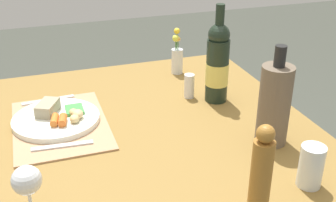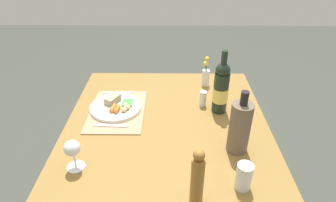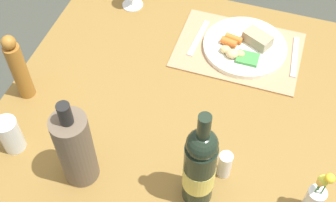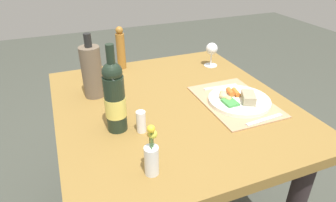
{
  "view_description": "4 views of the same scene",
  "coord_description": "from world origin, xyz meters",
  "px_view_note": "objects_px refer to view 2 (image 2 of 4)",
  "views": [
    {
      "loc": [
        1.15,
        -0.33,
        1.43
      ],
      "look_at": [
        0.06,
        0.04,
        0.86
      ],
      "focal_mm": 45.85,
      "sensor_mm": 36.0,
      "label": 1
    },
    {
      "loc": [
        1.2,
        0.02,
        1.63
      ],
      "look_at": [
        -0.08,
        0.01,
        0.84
      ],
      "focal_mm": 30.97,
      "sensor_mm": 36.0,
      "label": 2
    },
    {
      "loc": [
        -0.2,
        0.81,
        1.84
      ],
      "look_at": [
        0.04,
        0.07,
        0.84
      ],
      "focal_mm": 48.33,
      "sensor_mm": 36.0,
      "label": 3
    },
    {
      "loc": [
        -1.06,
        0.45,
        1.42
      ],
      "look_at": [
        -0.04,
        0.04,
        0.8
      ],
      "focal_mm": 31.37,
      "sensor_mm": 36.0,
      "label": 4
    }
  ],
  "objects_px": {
    "dining_table": "(167,140)",
    "salt_shaker": "(203,98)",
    "flower_vase": "(206,75)",
    "fork": "(118,93)",
    "knife": "(111,126)",
    "wine_bottle": "(221,88)",
    "dinner_plate": "(116,106)",
    "cooler_bottle": "(240,127)",
    "wine_glass": "(72,150)",
    "water_tumbler": "(244,178)",
    "pepper_mill": "(197,177)"
  },
  "relations": [
    {
      "from": "dining_table",
      "to": "salt_shaker",
      "type": "distance_m",
      "value": 0.3
    },
    {
      "from": "flower_vase",
      "to": "salt_shaker",
      "type": "xyz_separation_m",
      "value": [
        0.23,
        -0.04,
        -0.02
      ]
    },
    {
      "from": "fork",
      "to": "salt_shaker",
      "type": "xyz_separation_m",
      "value": [
        0.12,
        0.49,
        0.04
      ]
    },
    {
      "from": "knife",
      "to": "wine_bottle",
      "type": "bearing_deg",
      "value": 109.52
    },
    {
      "from": "dinner_plate",
      "to": "wine_bottle",
      "type": "xyz_separation_m",
      "value": [
        0.01,
        0.55,
        0.12
      ]
    },
    {
      "from": "cooler_bottle",
      "to": "salt_shaker",
      "type": "height_order",
      "value": "cooler_bottle"
    },
    {
      "from": "flower_vase",
      "to": "fork",
      "type": "bearing_deg",
      "value": -77.85
    },
    {
      "from": "salt_shaker",
      "to": "wine_glass",
      "type": "relative_size",
      "value": 0.64
    },
    {
      "from": "wine_bottle",
      "to": "flower_vase",
      "type": "bearing_deg",
      "value": -170.99
    },
    {
      "from": "dinner_plate",
      "to": "fork",
      "type": "height_order",
      "value": "dinner_plate"
    },
    {
      "from": "flower_vase",
      "to": "water_tumbler",
      "type": "xyz_separation_m",
      "value": [
        0.81,
        0.06,
        -0.02
      ]
    },
    {
      "from": "water_tumbler",
      "to": "dinner_plate",
      "type": "bearing_deg",
      "value": -133.16
    },
    {
      "from": "knife",
      "to": "water_tumbler",
      "type": "bearing_deg",
      "value": 60.85
    },
    {
      "from": "flower_vase",
      "to": "dining_table",
      "type": "bearing_deg",
      "value": -30.85
    },
    {
      "from": "knife",
      "to": "water_tumbler",
      "type": "distance_m",
      "value": 0.69
    },
    {
      "from": "dining_table",
      "to": "pepper_mill",
      "type": "relative_size",
      "value": 4.61
    },
    {
      "from": "dinner_plate",
      "to": "pepper_mill",
      "type": "height_order",
      "value": "pepper_mill"
    },
    {
      "from": "flower_vase",
      "to": "wine_glass",
      "type": "relative_size",
      "value": 1.37
    },
    {
      "from": "dining_table",
      "to": "fork",
      "type": "xyz_separation_m",
      "value": [
        -0.28,
        -0.29,
        0.13
      ]
    },
    {
      "from": "water_tumbler",
      "to": "fork",
      "type": "bearing_deg",
      "value": -140.05
    },
    {
      "from": "knife",
      "to": "wine_glass",
      "type": "relative_size",
      "value": 1.29
    },
    {
      "from": "dinner_plate",
      "to": "wine_bottle",
      "type": "height_order",
      "value": "wine_bottle"
    },
    {
      "from": "dining_table",
      "to": "dinner_plate",
      "type": "height_order",
      "value": "dinner_plate"
    },
    {
      "from": "cooler_bottle",
      "to": "pepper_mill",
      "type": "relative_size",
      "value": 1.25
    },
    {
      "from": "dinner_plate",
      "to": "wine_glass",
      "type": "height_order",
      "value": "wine_glass"
    },
    {
      "from": "flower_vase",
      "to": "pepper_mill",
      "type": "relative_size",
      "value": 0.79
    },
    {
      "from": "dining_table",
      "to": "flower_vase",
      "type": "relative_size",
      "value": 5.86
    },
    {
      "from": "wine_glass",
      "to": "wine_bottle",
      "type": "height_order",
      "value": "wine_bottle"
    },
    {
      "from": "dining_table",
      "to": "wine_glass",
      "type": "distance_m",
      "value": 0.54
    },
    {
      "from": "dinner_plate",
      "to": "flower_vase",
      "type": "relative_size",
      "value": 1.47
    },
    {
      "from": "wine_glass",
      "to": "knife",
      "type": "bearing_deg",
      "value": 160.71
    },
    {
      "from": "dining_table",
      "to": "pepper_mill",
      "type": "distance_m",
      "value": 0.55
    },
    {
      "from": "fork",
      "to": "cooler_bottle",
      "type": "height_order",
      "value": "cooler_bottle"
    },
    {
      "from": "knife",
      "to": "dinner_plate",
      "type": "bearing_deg",
      "value": -176.11
    },
    {
      "from": "flower_vase",
      "to": "wine_glass",
      "type": "bearing_deg",
      "value": -40.35
    },
    {
      "from": "water_tumbler",
      "to": "salt_shaker",
      "type": "bearing_deg",
      "value": -170.29
    },
    {
      "from": "wine_glass",
      "to": "wine_bottle",
      "type": "relative_size",
      "value": 0.4
    },
    {
      "from": "flower_vase",
      "to": "cooler_bottle",
      "type": "distance_m",
      "value": 0.6
    },
    {
      "from": "knife",
      "to": "pepper_mill",
      "type": "xyz_separation_m",
      "value": [
        0.44,
        0.39,
        0.11
      ]
    },
    {
      "from": "fork",
      "to": "wine_bottle",
      "type": "distance_m",
      "value": 0.61
    },
    {
      "from": "salt_shaker",
      "to": "pepper_mill",
      "type": "xyz_separation_m",
      "value": [
        0.64,
        -0.08,
        0.07
      ]
    },
    {
      "from": "knife",
      "to": "wine_bottle",
      "type": "height_order",
      "value": "wine_bottle"
    },
    {
      "from": "wine_bottle",
      "to": "cooler_bottle",
      "type": "bearing_deg",
      "value": 6.6
    },
    {
      "from": "wine_glass",
      "to": "dinner_plate",
      "type": "bearing_deg",
      "value": 167.38
    },
    {
      "from": "fork",
      "to": "knife",
      "type": "bearing_deg",
      "value": -1.97
    },
    {
      "from": "salt_shaker",
      "to": "wine_bottle",
      "type": "bearing_deg",
      "value": 57.77
    },
    {
      "from": "cooler_bottle",
      "to": "water_tumbler",
      "type": "relative_size",
      "value": 2.65
    },
    {
      "from": "dining_table",
      "to": "cooler_bottle",
      "type": "relative_size",
      "value": 3.68
    },
    {
      "from": "wine_glass",
      "to": "cooler_bottle",
      "type": "bearing_deg",
      "value": 99.74
    },
    {
      "from": "cooler_bottle",
      "to": "water_tumbler",
      "type": "xyz_separation_m",
      "value": [
        0.22,
        -0.02,
        -0.07
      ]
    }
  ]
}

